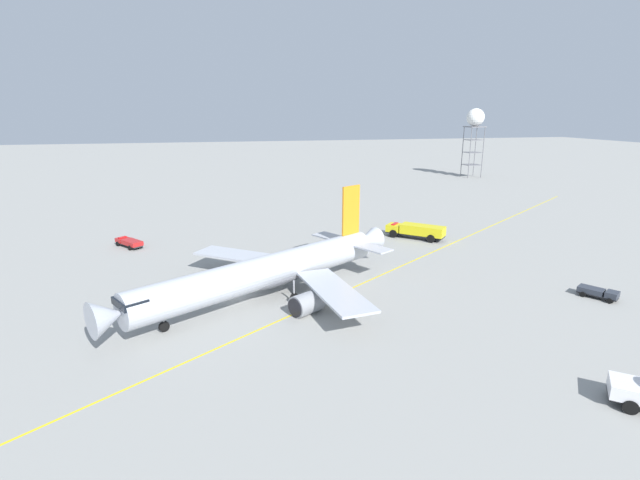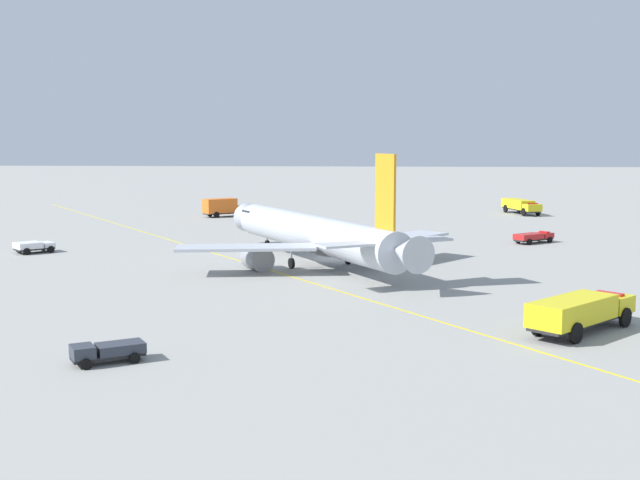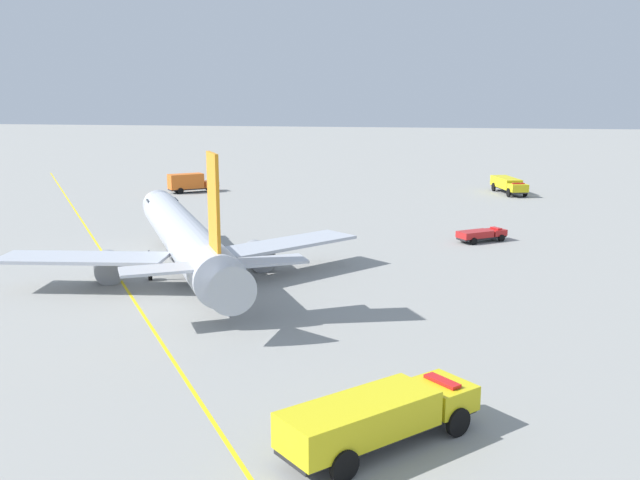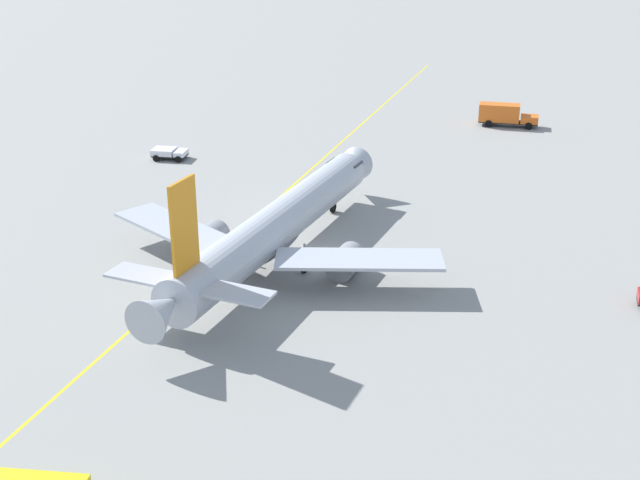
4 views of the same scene
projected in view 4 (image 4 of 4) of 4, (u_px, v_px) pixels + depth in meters
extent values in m
plane|color=gray|center=(322.00, 255.00, 74.20)|extent=(600.00, 600.00, 0.00)
cylinder|color=#B2B7C1|center=(278.00, 224.00, 72.06)|extent=(20.15, 30.99, 3.79)
cone|color=#B2B7C1|center=(352.00, 167.00, 87.34)|extent=(4.62, 4.40, 3.60)
cone|color=#B2B7C1|center=(161.00, 310.00, 56.40)|extent=(4.79, 5.08, 3.22)
cube|color=black|center=(344.00, 165.00, 85.15)|extent=(3.99, 3.69, 0.70)
ellipsoid|color=slate|center=(270.00, 242.00, 71.03)|extent=(9.02, 12.18, 2.09)
cube|color=orange|center=(184.00, 226.00, 57.48)|extent=(1.81, 2.89, 6.71)
cube|color=#B2B7C1|center=(146.00, 275.00, 60.53)|extent=(6.29, 5.14, 0.20)
cube|color=#B2B7C1|center=(232.00, 293.00, 57.89)|extent=(6.29, 5.14, 0.20)
cube|color=#B2B7C1|center=(176.00, 228.00, 73.03)|extent=(14.06, 6.00, 0.28)
cube|color=#B2B7C1|center=(359.00, 259.00, 66.70)|extent=(11.62, 13.30, 0.28)
cylinder|color=gray|center=(209.00, 238.00, 74.74)|extent=(3.86, 4.19, 2.49)
cylinder|color=black|center=(219.00, 232.00, 76.22)|extent=(1.90, 1.19, 2.11)
cylinder|color=gray|center=(345.00, 262.00, 69.90)|extent=(3.86, 4.19, 2.49)
cylinder|color=black|center=(353.00, 254.00, 71.38)|extent=(1.90, 1.19, 2.11)
cylinder|color=#9EA0A5|center=(333.00, 198.00, 83.56)|extent=(0.20, 0.20, 2.11)
cylinder|color=black|center=(333.00, 207.00, 83.97)|extent=(0.81, 1.10, 1.10)
cylinder|color=#9EA0A5|center=(236.00, 243.00, 72.49)|extent=(0.20, 0.20, 2.11)
cylinder|color=black|center=(237.00, 254.00, 72.89)|extent=(0.81, 1.10, 1.10)
cylinder|color=#9EA0A5|center=(305.00, 255.00, 70.09)|extent=(0.20, 0.20, 2.11)
cylinder|color=black|center=(305.00, 266.00, 70.50)|extent=(0.81, 1.10, 1.10)
cube|color=#232326|center=(508.00, 122.00, 115.66)|extent=(7.61, 6.76, 0.20)
cube|color=orange|center=(529.00, 119.00, 114.79)|extent=(3.38, 3.38, 1.00)
cube|color=black|center=(538.00, 119.00, 114.48)|extent=(1.34, 1.61, 0.56)
cube|color=orange|center=(499.00, 112.00, 115.45)|extent=(5.83, 5.39, 2.40)
cylinder|color=black|center=(529.00, 122.00, 116.14)|extent=(0.95, 0.85, 1.00)
cylinder|color=black|center=(529.00, 126.00, 113.98)|extent=(0.95, 0.85, 1.00)
cylinder|color=black|center=(490.00, 120.00, 117.35)|extent=(0.95, 0.85, 1.00)
cylinder|color=black|center=(489.00, 124.00, 115.20)|extent=(0.95, 0.85, 1.00)
cube|color=#232326|center=(170.00, 155.00, 101.17)|extent=(4.46, 4.41, 0.20)
cube|color=white|center=(181.00, 153.00, 100.81)|extent=(2.61, 2.63, 0.55)
cube|color=black|center=(185.00, 152.00, 100.70)|extent=(1.49, 1.53, 0.31)
cube|color=white|center=(164.00, 151.00, 101.10)|extent=(3.67, 3.66, 0.70)
cylinder|color=black|center=(184.00, 154.00, 102.11)|extent=(0.77, 0.76, 0.80)
cylinder|color=black|center=(178.00, 159.00, 99.87)|extent=(0.77, 0.76, 0.80)
cylinder|color=black|center=(163.00, 153.00, 102.52)|extent=(0.77, 0.76, 0.80)
cylinder|color=black|center=(156.00, 158.00, 100.29)|extent=(0.77, 0.76, 0.80)
cube|color=yellow|center=(214.00, 256.00, 73.97)|extent=(109.88, 157.48, 0.01)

